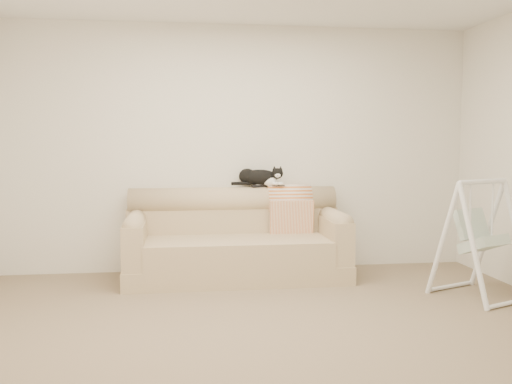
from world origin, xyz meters
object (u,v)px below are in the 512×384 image
sofa (236,243)px  baby_swing (480,238)px  remote_b (277,186)px  remote_a (260,186)px  tuxedo_cat (260,177)px

sofa → baby_swing: size_ratio=2.09×
sofa → remote_b: remote_b is taller
sofa → remote_b: (0.46, 0.23, 0.56)m
sofa → remote_b: 0.76m
baby_swing → remote_a: bearing=144.3°
remote_a → remote_b: bearing=-7.5°
remote_b → tuxedo_cat: tuxedo_cat is taller
remote_a → baby_swing: (1.78, -1.28, -0.39)m
tuxedo_cat → baby_swing: tuxedo_cat is taller
remote_a → baby_swing: 2.22m
remote_b → sofa: bearing=-153.7°
remote_a → tuxedo_cat: tuxedo_cat is taller
sofa → baby_swing: 2.31m
baby_swing → tuxedo_cat: bearing=144.2°
remote_a → remote_b: 0.18m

